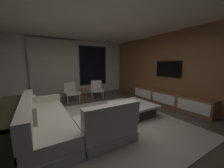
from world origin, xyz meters
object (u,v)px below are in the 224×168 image
object	(u,v)px
media_console	(168,99)
console_table_behind_couch	(7,124)
coffee_table	(132,109)
book_stack_on_coffee_table	(134,103)
accent_chair_by_curtain	(71,91)
accent_chair_near_window	(97,88)
side_stool	(84,91)
sectional_couch	(61,122)
mounted_tv	(168,69)

from	to	relation	value
media_console	console_table_behind_couch	distance (m)	4.68
coffee_table	console_table_behind_couch	bearing A→B (deg)	179.41
book_stack_on_coffee_table	accent_chair_by_curtain	size ratio (longest dim) A/B	0.38
accent_chair_near_window	console_table_behind_couch	world-z (taller)	accent_chair_near_window
accent_chair_near_window	media_console	size ratio (longest dim) A/B	0.25
accent_chair_near_window	side_stool	distance (m)	0.60
coffee_table	accent_chair_by_curtain	xyz separation A→B (m)	(-1.22, 2.46, 0.25)
media_console	coffee_table	bearing A→B (deg)	-178.87
sectional_couch	accent_chair_near_window	xyz separation A→B (m)	(1.99, 2.56, 0.14)
accent_chair_by_curtain	console_table_behind_couch	xyz separation A→B (m)	(-1.73, -2.43, -0.01)
book_stack_on_coffee_table	console_table_behind_couch	distance (m)	2.92
sectional_couch	book_stack_on_coffee_table	world-z (taller)	sectional_couch
side_stool	media_console	distance (m)	3.45
sectional_couch	media_console	world-z (taller)	sectional_couch
accent_chair_by_curtain	console_table_behind_couch	size ratio (longest dim) A/B	0.37
accent_chair_by_curtain	media_console	bearing A→B (deg)	-39.41
book_stack_on_coffee_table	sectional_couch	bearing A→B (deg)	179.31
coffee_table	side_stool	world-z (taller)	side_stool
accent_chair_near_window	coffee_table	bearing A→B (deg)	-89.03
console_table_behind_couch	accent_chair_near_window	bearing A→B (deg)	39.95
book_stack_on_coffee_table	media_console	bearing A→B (deg)	5.20
coffee_table	console_table_behind_couch	size ratio (longest dim) A/B	0.55
book_stack_on_coffee_table	accent_chair_by_curtain	world-z (taller)	accent_chair_by_curtain
side_stool	accent_chair_by_curtain	bearing A→B (deg)	-171.56
sectional_couch	coffee_table	size ratio (longest dim) A/B	2.16
accent_chair_by_curtain	console_table_behind_couch	distance (m)	2.98
side_stool	book_stack_on_coffee_table	bearing A→B (deg)	-77.17
sectional_couch	accent_chair_by_curtain	distance (m)	2.69
sectional_couch	book_stack_on_coffee_table	distance (m)	2.01
coffee_table	media_console	bearing A→B (deg)	1.13
coffee_table	accent_chair_near_window	xyz separation A→B (m)	(-0.04, 2.46, 0.25)
sectional_couch	console_table_behind_couch	world-z (taller)	sectional_couch
side_stool	console_table_behind_couch	distance (m)	3.41
sectional_couch	accent_chair_near_window	size ratio (longest dim) A/B	3.21
accent_chair_by_curtain	media_console	world-z (taller)	accent_chair_by_curtain
coffee_table	side_stool	bearing A→B (deg)	104.04
book_stack_on_coffee_table	side_stool	xyz separation A→B (m)	(-0.61, 2.67, -0.04)
book_stack_on_coffee_table	mounted_tv	xyz separation A→B (m)	(1.94, 0.36, 0.93)
book_stack_on_coffee_table	accent_chair_near_window	bearing A→B (deg)	90.30
sectional_couch	accent_chair_near_window	distance (m)	3.25
sectional_couch	accent_chair_by_curtain	world-z (taller)	sectional_couch
console_table_behind_couch	mounted_tv	bearing A→B (deg)	2.39
book_stack_on_coffee_table	mounted_tv	size ratio (longest dim) A/B	0.28
media_console	mounted_tv	xyz separation A→B (m)	(0.18, 0.20, 1.10)
console_table_behind_couch	media_console	bearing A→B (deg)	0.05
sectional_couch	coffee_table	bearing A→B (deg)	2.87
coffee_table	accent_chair_near_window	world-z (taller)	accent_chair_near_window
mounted_tv	media_console	bearing A→B (deg)	-132.38
sectional_couch	coffee_table	xyz separation A→B (m)	(2.03, 0.10, -0.10)
book_stack_on_coffee_table	media_console	xyz separation A→B (m)	(1.76, 0.16, -0.16)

